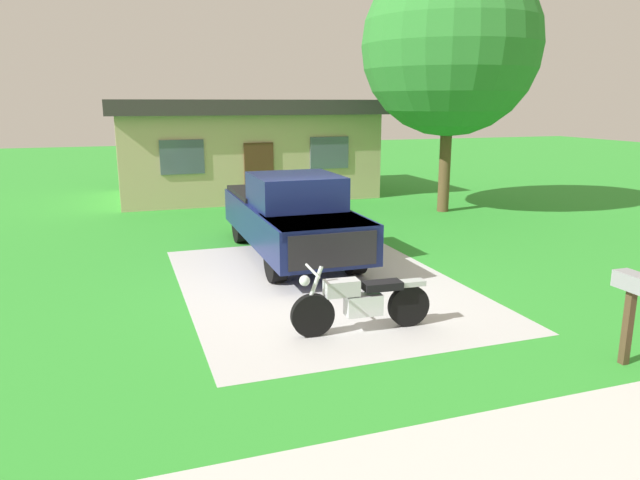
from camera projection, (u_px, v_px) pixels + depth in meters
ground_plane at (321, 285)px, 11.29m from camera, size 80.00×80.00×0.00m
driveway_pad at (321, 285)px, 11.29m from camera, size 5.16×7.07×0.01m
sidewalk_strip at (521, 459)px, 5.76m from camera, size 36.00×1.80×0.01m
motorcycle at (361, 302)px, 8.90m from camera, size 2.21×0.70×1.09m
pickup_truck at (290, 214)px, 13.24m from camera, size 2.04×5.64×1.90m
mailbox at (632, 294)px, 7.66m from camera, size 0.26×0.48×1.26m
shade_tree at (451, 46)px, 17.75m from camera, size 5.42×5.42×7.79m
neighbor_house at (243, 147)px, 21.98m from camera, size 9.60×5.60×3.50m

